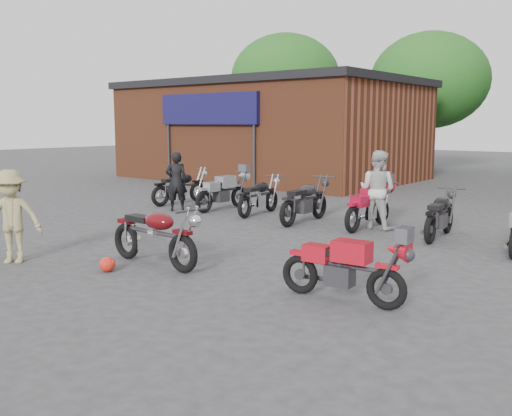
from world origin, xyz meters
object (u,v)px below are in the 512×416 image
Objects in this scene: person_tan at (11,217)px; vintage_motorcycle at (155,232)px; person_light at (377,190)px; helmet at (107,264)px; sportbike at (344,265)px; row_bike_1 at (223,190)px; row_bike_3 at (305,198)px; row_bike_4 at (369,204)px; row_bike_0 at (181,185)px; row_bike_5 at (440,212)px; person_dark at (176,181)px; row_bike_2 at (259,194)px.

vintage_motorcycle is at bearing -7.59° from person_tan.
person_light is 1.11× the size of person_tan.
person_light reaches higher than person_tan.
vintage_motorcycle is 2.58m from person_tan.
sportbike is at bearing 14.84° from helmet.
row_bike_1 is 0.95× the size of row_bike_3.
vintage_motorcycle reaches higher than row_bike_4.
helmet is 0.14× the size of row_bike_1.
row_bike_0 is at bearing -1.28° from person_light.
row_bike_5 reaches higher than sportbike.
person_dark is at bearing 8.80° from person_light.
sportbike is at bearing -24.21° from person_tan.
row_bike_1 is 4.60m from row_bike_4.
row_bike_5 is (5.01, -0.08, 0.01)m from row_bike_2.
row_bike_0 is 4.80m from row_bike_3.
person_light is at bearing -95.69° from row_bike_2.
row_bike_3 is at bearing 90.62° from helmet.
person_tan reaches higher than vintage_motorcycle.
person_dark is at bearing 96.33° from row_bike_3.
row_bike_4 is (-2.35, 5.25, 0.05)m from sportbike.
vintage_motorcycle is 3.58m from sportbike.
person_tan is at bearing 154.33° from row_bike_4.
person_dark is (-7.87, 4.33, 0.31)m from sportbike.
person_tan is 8.55m from row_bike_5.
row_bike_3 is at bearing 99.66° from row_bike_4.
vintage_motorcycle is 1.00× the size of row_bike_3.
person_tan is 0.83× the size of row_bike_0.
row_bike_1 reaches higher than row_bike_4.
row_bike_1 is 1.03× the size of row_bike_5.
row_bike_4 is at bearing 81.17° from row_bike_5.
row_bike_2 is 0.99× the size of row_bike_5.
person_tan is 0.84× the size of row_bike_4.
sportbike is 0.92× the size of row_bike_4.
person_dark is 0.86× the size of row_bike_5.
row_bike_3 is at bearing 96.62° from vintage_motorcycle.
row_bike_3 is 1.06× the size of row_bike_4.
row_bike_3 is at bearing 145.49° from person_dark.
person_tan is 0.87× the size of row_bike_2.
helmet is 0.14× the size of row_bike_5.
row_bike_3 is at bearing -88.91° from row_bike_0.
person_tan is (-2.16, -1.40, 0.22)m from vintage_motorcycle.
vintage_motorcycle reaches higher than row_bike_2.
person_light is (1.70, 6.37, 0.79)m from helmet.
row_bike_2 reaches higher than sportbike.
sportbike is 1.09× the size of person_dark.
person_dark reaches higher than vintage_motorcycle.
row_bike_0 is 3.13m from row_bike_2.
row_bike_4 is at bearing 79.91° from vintage_motorcycle.
row_bike_2 is (-5.63, 5.25, 0.03)m from sportbike.
person_dark is 0.91× the size of person_light.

